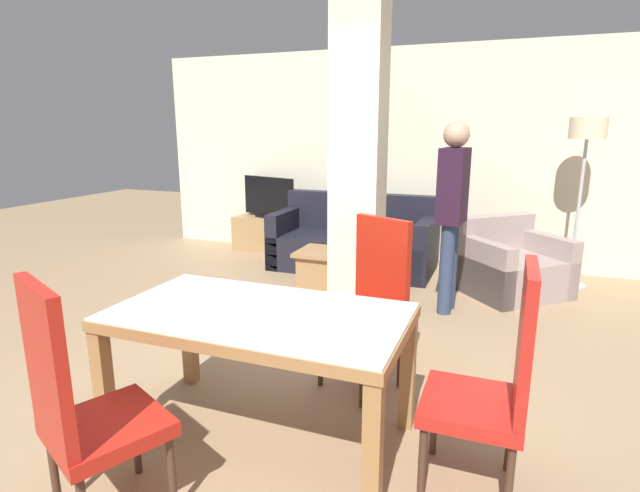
{
  "coord_description": "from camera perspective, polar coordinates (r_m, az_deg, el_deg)",
  "views": [
    {
      "loc": [
        1.21,
        -2.24,
        1.72
      ],
      "look_at": [
        0.0,
        0.92,
        0.91
      ],
      "focal_mm": 28.0,
      "sensor_mm": 36.0,
      "label": 1
    }
  ],
  "objects": [
    {
      "name": "dining_chair_near_left",
      "position": [
        2.41,
        -25.63,
        -15.91
      ],
      "size": [
        0.61,
        0.61,
        1.14
      ],
      "rotation": [
        0.0,
        0.0,
        -0.44
      ],
      "color": "#B41F15",
      "rests_on": "ground_plane"
    },
    {
      "name": "dining_chair_head_right",
      "position": [
        2.51,
        19.4,
        -14.15
      ],
      "size": [
        0.46,
        0.46,
        1.14
      ],
      "rotation": [
        0.0,
        0.0,
        1.57
      ],
      "color": "#B22019",
      "rests_on": "ground_plane"
    },
    {
      "name": "coffee_table",
      "position": [
        5.29,
        1.72,
        -2.95
      ],
      "size": [
        0.79,
        0.53,
        0.45
      ],
      "color": "#9A7248",
      "rests_on": "ground_plane"
    },
    {
      "name": "armchair",
      "position": [
        5.64,
        20.91,
        -2.29
      ],
      "size": [
        1.27,
        1.27,
        0.79
      ],
      "rotation": [
        0.0,
        0.0,
        3.87
      ],
      "color": "#A18C88",
      "rests_on": "ground_plane"
    },
    {
      "name": "dining_table",
      "position": [
        2.78,
        -6.93,
        -10.43
      ],
      "size": [
        1.59,
        0.87,
        0.76
      ],
      "color": "olive",
      "rests_on": "ground_plane"
    },
    {
      "name": "bottle",
      "position": [
        5.08,
        2.74,
        0.19
      ],
      "size": [
        0.07,
        0.07,
        0.28
      ],
      "color": "#B2B7BC",
      "rests_on": "coffee_table"
    },
    {
      "name": "standing_person",
      "position": [
        4.75,
        14.86,
        4.64
      ],
      "size": [
        0.26,
        0.4,
        1.77
      ],
      "rotation": [
        0.0,
        0.0,
        1.47
      ],
      "color": "navy",
      "rests_on": "ground_plane"
    },
    {
      "name": "floor_lamp",
      "position": [
        5.99,
        28.14,
        10.22
      ],
      "size": [
        0.37,
        0.37,
        1.82
      ],
      "color": "#B7B7BC",
      "rests_on": "ground_plane"
    },
    {
      "name": "ground_plane",
      "position": [
        3.08,
        -6.59,
        -20.72
      ],
      "size": [
        18.0,
        18.0,
        0.0
      ],
      "primitive_type": "plane",
      "color": "#9B7D5B"
    },
    {
      "name": "back_wall",
      "position": [
        6.62,
        10.51,
        10.02
      ],
      "size": [
        7.2,
        0.09,
        2.7
      ],
      "color": "beige",
      "rests_on": "ground_plane"
    },
    {
      "name": "tv_screen",
      "position": [
        7.04,
        -5.89,
        5.5
      ],
      "size": [
        0.87,
        0.32,
        0.57
      ],
      "rotation": [
        0.0,
        0.0,
        2.83
      ],
      "color": "black",
      "rests_on": "tv_stand"
    },
    {
      "name": "divider_pillar",
      "position": [
        4.11,
        4.36,
        8.21
      ],
      "size": [
        0.4,
        0.35,
        2.7
      ],
      "color": "beige",
      "rests_on": "ground_plane"
    },
    {
      "name": "sofa",
      "position": [
        6.19,
        3.85,
        0.18
      ],
      "size": [
        1.96,
        0.88,
        0.91
      ],
      "rotation": [
        0.0,
        0.0,
        3.14
      ],
      "color": "black",
      "rests_on": "ground_plane"
    },
    {
      "name": "tv_stand",
      "position": [
        7.13,
        -5.79,
        1.38
      ],
      "size": [
        1.01,
        0.4,
        0.48
      ],
      "color": "#A17C4D",
      "rests_on": "ground_plane"
    },
    {
      "name": "dining_chair_far_right",
      "position": [
        3.37,
        5.83,
        -6.2
      ],
      "size": [
        0.61,
        0.61,
        1.14
      ],
      "rotation": [
        0.0,
        0.0,
        2.69
      ],
      "color": "#B01D0F",
      "rests_on": "ground_plane"
    }
  ]
}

